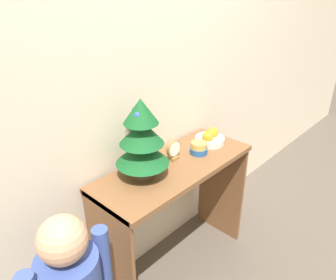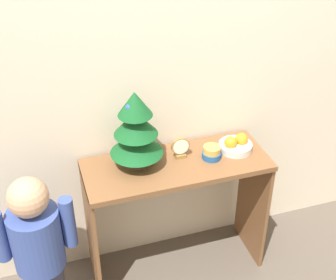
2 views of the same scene
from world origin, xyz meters
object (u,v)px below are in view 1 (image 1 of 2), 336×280
at_px(mini_tree, 142,139).
at_px(singing_bowl, 199,148).
at_px(fruit_bowl, 210,138).
at_px(desk_clock, 174,150).

height_order(mini_tree, singing_bowl, mini_tree).
bearing_deg(fruit_bowl, desk_clock, 175.27).
relative_size(singing_bowl, desk_clock, 0.85).
distance_m(mini_tree, desk_clock, 0.29).
bearing_deg(desk_clock, singing_bowl, -20.40).
relative_size(fruit_bowl, desk_clock, 1.51).
height_order(mini_tree, desk_clock, mini_tree).
bearing_deg(mini_tree, desk_clock, -0.43).
height_order(fruit_bowl, desk_clock, desk_clock).
xyz_separation_m(mini_tree, fruit_bowl, (0.56, -0.03, -0.19)).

